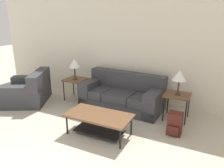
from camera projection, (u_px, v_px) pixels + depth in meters
name	position (u px, v px, depth m)	size (l,w,h in m)	color
wall_back	(136.00, 51.00, 5.37)	(8.64, 0.06, 2.60)	silver
couch	(122.00, 95.00, 5.26)	(1.99, 0.97, 0.82)	#38383D
armchair	(28.00, 91.00, 5.57)	(1.39, 1.45, 0.80)	#38383D
coffee_table	(99.00, 120.00, 4.03)	(1.21, 0.63, 0.41)	brown
side_table_left	(75.00, 81.00, 5.67)	(0.53, 0.50, 0.56)	brown
side_table_right	(177.00, 97.00, 4.58)	(0.53, 0.50, 0.56)	brown
table_lamp_left	(74.00, 64.00, 5.53)	(0.29, 0.29, 0.53)	#472D1E
table_lamp_right	(179.00, 76.00, 4.44)	(0.29, 0.29, 0.53)	#472D1E
backpack	(175.00, 124.00, 4.07)	(0.26, 0.29, 0.44)	#4C1E19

